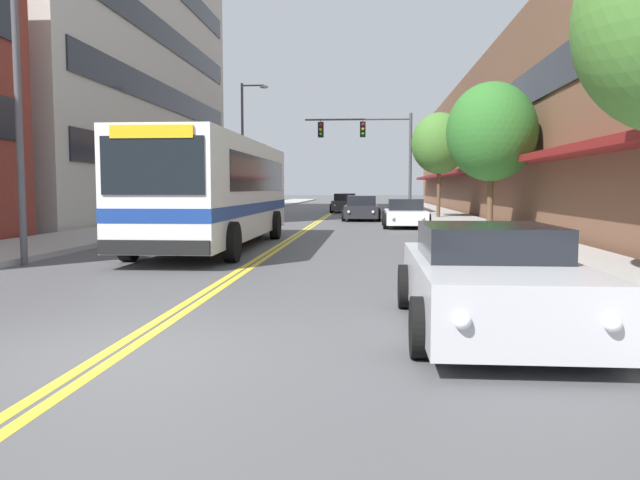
{
  "coord_description": "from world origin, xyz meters",
  "views": [
    {
      "loc": [
        2.79,
        -6.5,
        1.81
      ],
      "look_at": [
        0.26,
        25.03,
        -0.82
      ],
      "focal_mm": 35.0,
      "sensor_mm": 36.0,
      "label": 1
    }
  ],
  "objects_px": {
    "car_slate_blue_parked_left_far": "(217,214)",
    "car_black_moving_lead": "(348,201)",
    "car_silver_parked_right_foreground": "(489,280)",
    "street_tree_right_far": "(439,144)",
    "traffic_signal_mast": "(373,143)",
    "city_bus": "(218,188)",
    "car_dark_grey_moving_second": "(345,204)",
    "street_tree_right_mid": "(492,132)",
    "car_charcoal_moving_third": "(362,209)",
    "fire_hydrant": "(486,235)",
    "street_lamp_left_far": "(246,139)",
    "car_champagne_parked_left_mid": "(243,209)",
    "street_lamp_left_near": "(26,57)",
    "car_white_parked_right_mid": "(405,214)"
  },
  "relations": [
    {
      "from": "street_lamp_left_near",
      "to": "fire_hydrant",
      "type": "xyz_separation_m",
      "value": [
        11.02,
        3.22,
        -4.27
      ]
    },
    {
      "from": "city_bus",
      "to": "fire_hydrant",
      "type": "bearing_deg",
      "value": -12.72
    },
    {
      "from": "car_black_moving_lead",
      "to": "traffic_signal_mast",
      "type": "distance_m",
      "value": 20.4
    },
    {
      "from": "car_slate_blue_parked_left_far",
      "to": "car_silver_parked_right_foreground",
      "type": "height_order",
      "value": "car_silver_parked_right_foreground"
    },
    {
      "from": "car_dark_grey_moving_second",
      "to": "street_lamp_left_far",
      "type": "relative_size",
      "value": 0.53
    },
    {
      "from": "car_champagne_parked_left_mid",
      "to": "car_silver_parked_right_foreground",
      "type": "distance_m",
      "value": 28.17
    },
    {
      "from": "car_slate_blue_parked_left_far",
      "to": "street_lamp_left_far",
      "type": "xyz_separation_m",
      "value": [
        -0.71,
        10.62,
        4.32
      ]
    },
    {
      "from": "car_slate_blue_parked_left_far",
      "to": "car_black_moving_lead",
      "type": "height_order",
      "value": "car_black_moving_lead"
    },
    {
      "from": "car_silver_parked_right_foreground",
      "to": "street_lamp_left_far",
      "type": "bearing_deg",
      "value": 106.7
    },
    {
      "from": "car_charcoal_moving_third",
      "to": "street_tree_right_mid",
      "type": "distance_m",
      "value": 12.28
    },
    {
      "from": "traffic_signal_mast",
      "to": "car_slate_blue_parked_left_far",
      "type": "bearing_deg",
      "value": -128.35
    },
    {
      "from": "city_bus",
      "to": "car_black_moving_lead",
      "type": "height_order",
      "value": "city_bus"
    },
    {
      "from": "car_champagne_parked_left_mid",
      "to": "street_tree_right_far",
      "type": "distance_m",
      "value": 11.85
    },
    {
      "from": "car_champagne_parked_left_mid",
      "to": "street_tree_right_mid",
      "type": "bearing_deg",
      "value": -40.45
    },
    {
      "from": "car_black_moving_lead",
      "to": "car_dark_grey_moving_second",
      "type": "relative_size",
      "value": 1.08
    },
    {
      "from": "car_dark_grey_moving_second",
      "to": "street_tree_right_mid",
      "type": "height_order",
      "value": "street_tree_right_mid"
    },
    {
      "from": "car_dark_grey_moving_second",
      "to": "street_lamp_left_far",
      "type": "bearing_deg",
      "value": -128.35
    },
    {
      "from": "car_silver_parked_right_foreground",
      "to": "car_dark_grey_moving_second",
      "type": "relative_size",
      "value": 1.03
    },
    {
      "from": "street_lamp_left_far",
      "to": "street_tree_right_far",
      "type": "xyz_separation_m",
      "value": [
        11.84,
        -2.8,
        -0.53
      ]
    },
    {
      "from": "street_tree_right_far",
      "to": "car_black_moving_lead",
      "type": "bearing_deg",
      "value": 105.73
    },
    {
      "from": "car_champagne_parked_left_mid",
      "to": "street_tree_right_mid",
      "type": "height_order",
      "value": "street_tree_right_mid"
    },
    {
      "from": "street_lamp_left_far",
      "to": "fire_hydrant",
      "type": "xyz_separation_m",
      "value": [
        11.04,
        -22.23,
        -4.37
      ]
    },
    {
      "from": "city_bus",
      "to": "car_charcoal_moving_third",
      "type": "bearing_deg",
      "value": 75.77
    },
    {
      "from": "car_slate_blue_parked_left_far",
      "to": "street_lamp_left_far",
      "type": "bearing_deg",
      "value": 93.85
    },
    {
      "from": "car_black_moving_lead",
      "to": "car_silver_parked_right_foreground",
      "type": "bearing_deg",
      "value": -85.89
    },
    {
      "from": "car_slate_blue_parked_left_far",
      "to": "street_lamp_left_near",
      "type": "height_order",
      "value": "street_lamp_left_near"
    },
    {
      "from": "car_champagne_parked_left_mid",
      "to": "car_silver_parked_right_foreground",
      "type": "xyz_separation_m",
      "value": [
        8.67,
        -26.8,
        -0.0
      ]
    },
    {
      "from": "street_tree_right_mid",
      "to": "car_black_moving_lead",
      "type": "bearing_deg",
      "value": 101.45
    },
    {
      "from": "car_champagne_parked_left_mid",
      "to": "car_dark_grey_moving_second",
      "type": "height_order",
      "value": "car_dark_grey_moving_second"
    },
    {
      "from": "car_black_moving_lead",
      "to": "traffic_signal_mast",
      "type": "relative_size",
      "value": 0.75
    },
    {
      "from": "city_bus",
      "to": "car_dark_grey_moving_second",
      "type": "bearing_deg",
      "value": 84.36
    },
    {
      "from": "street_tree_right_mid",
      "to": "car_charcoal_moving_third",
      "type": "bearing_deg",
      "value": 115.77
    },
    {
      "from": "car_silver_parked_right_foreground",
      "to": "car_white_parked_right_mid",
      "type": "distance_m",
      "value": 21.14
    },
    {
      "from": "traffic_signal_mast",
      "to": "street_tree_right_far",
      "type": "xyz_separation_m",
      "value": [
        3.78,
        -1.48,
        -0.14
      ]
    },
    {
      "from": "traffic_signal_mast",
      "to": "car_champagne_parked_left_mid",
      "type": "bearing_deg",
      "value": -156.19
    },
    {
      "from": "car_slate_blue_parked_left_far",
      "to": "street_lamp_left_near",
      "type": "distance_m",
      "value": 15.43
    },
    {
      "from": "car_black_moving_lead",
      "to": "fire_hydrant",
      "type": "height_order",
      "value": "car_black_moving_lead"
    },
    {
      "from": "street_lamp_left_far",
      "to": "fire_hydrant",
      "type": "relative_size",
      "value": 10.95
    },
    {
      "from": "fire_hydrant",
      "to": "car_dark_grey_moving_second",
      "type": "bearing_deg",
      "value": 99.6
    },
    {
      "from": "car_silver_parked_right_foreground",
      "to": "fire_hydrant",
      "type": "relative_size",
      "value": 6.04
    },
    {
      "from": "car_slate_blue_parked_left_far",
      "to": "car_black_moving_lead",
      "type": "bearing_deg",
      "value": 80.08
    },
    {
      "from": "traffic_signal_mast",
      "to": "street_tree_right_far",
      "type": "bearing_deg",
      "value": -21.35
    },
    {
      "from": "city_bus",
      "to": "car_dark_grey_moving_second",
      "type": "relative_size",
      "value": 2.56
    },
    {
      "from": "car_black_moving_lead",
      "to": "car_dark_grey_moving_second",
      "type": "distance_m",
      "value": 11.0
    },
    {
      "from": "city_bus",
      "to": "car_dark_grey_moving_second",
      "type": "xyz_separation_m",
      "value": [
        2.77,
        28.05,
        -1.17
      ]
    },
    {
      "from": "car_white_parked_right_mid",
      "to": "car_black_moving_lead",
      "type": "bearing_deg",
      "value": 97.31
    },
    {
      "from": "car_slate_blue_parked_left_far",
      "to": "traffic_signal_mast",
      "type": "height_order",
      "value": "traffic_signal_mast"
    },
    {
      "from": "car_silver_parked_right_foreground",
      "to": "car_charcoal_moving_third",
      "type": "height_order",
      "value": "car_charcoal_moving_third"
    },
    {
      "from": "car_black_moving_lead",
      "to": "street_tree_right_far",
      "type": "bearing_deg",
      "value": -74.27
    },
    {
      "from": "street_lamp_left_near",
      "to": "street_tree_right_mid",
      "type": "relative_size",
      "value": 1.43
    }
  ]
}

